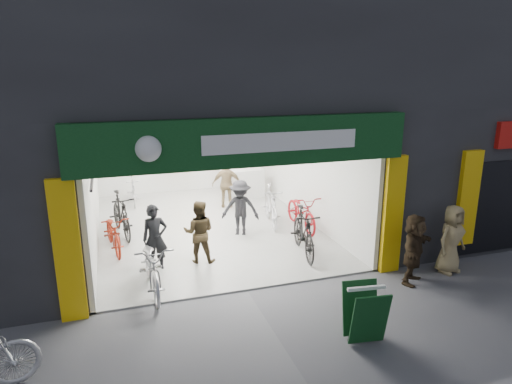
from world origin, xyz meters
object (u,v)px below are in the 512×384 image
pedestrian_near (451,239)px  sandwich_board (365,312)px  bike_left_front (152,266)px  bike_right_front (304,232)px

pedestrian_near → sandwich_board: (-3.15, -1.73, -0.25)m
bike_left_front → pedestrian_near: pedestrian_near is taller
bike_left_front → pedestrian_near: size_ratio=1.35×
bike_left_front → sandwich_board: (3.13, -2.83, -0.03)m
bike_right_front → pedestrian_near: bearing=-24.6°
bike_left_front → bike_right_front: (3.60, 0.73, 0.03)m
bike_right_front → pedestrian_near: size_ratio=1.25×
bike_right_front → sandwich_board: size_ratio=2.04×
bike_right_front → sandwich_board: (-0.47, -3.56, -0.06)m
bike_right_front → pedestrian_near: (2.67, -1.83, 0.19)m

